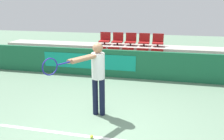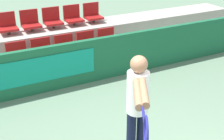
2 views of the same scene
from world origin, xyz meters
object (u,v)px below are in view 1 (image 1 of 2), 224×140
stadium_chair_4 (157,57)px  stadium_chair_7 (131,40)px  stadium_chair_6 (118,40)px  stadium_chair_3 (142,56)px  stadium_chair_2 (127,56)px  stadium_chair_1 (113,55)px  tennis_player (96,73)px  stadium_chair_8 (144,41)px  stadium_chair_0 (100,54)px  stadium_chair_5 (105,39)px  tennis_ball (92,137)px  stadium_chair_9 (158,41)px

stadium_chair_4 → stadium_chair_7: 1.45m
stadium_chair_7 → stadium_chair_6: bearing=180.0°
stadium_chair_3 → stadium_chair_2: bearing=180.0°
stadium_chair_2 → stadium_chair_1: bearing=180.0°
stadium_chair_1 → stadium_chair_4: bearing=0.0°
stadium_chair_6 → tennis_player: size_ratio=0.28×
stadium_chair_1 → stadium_chair_3: (1.08, 0.00, 0.00)m
stadium_chair_2 → stadium_chair_8: 1.12m
stadium_chair_8 → tennis_player: tennis_player is taller
stadium_chair_0 → stadium_chair_8: stadium_chair_8 is taller
stadium_chair_5 → stadium_chair_6: size_ratio=1.00×
stadium_chair_2 → tennis_ball: 4.39m
stadium_chair_3 → stadium_chair_7: (-0.54, 0.87, 0.44)m
stadium_chair_5 → stadium_chair_6: same height
stadium_chair_7 → stadium_chair_9: (1.08, 0.00, 0.00)m
stadium_chair_3 → tennis_ball: stadium_chair_3 is taller
stadium_chair_2 → tennis_player: bearing=-93.3°
stadium_chair_7 → stadium_chair_8: bearing=0.0°
stadium_chair_7 → stadium_chair_3: bearing=-58.3°
stadium_chair_3 → stadium_chair_4: same height
stadium_chair_1 → stadium_chair_6: (0.00, 0.87, 0.44)m
stadium_chair_3 → tennis_player: tennis_player is taller
stadium_chair_1 → stadium_chair_9: bearing=28.4°
stadium_chair_3 → stadium_chair_9: size_ratio=1.00×
stadium_chair_5 → stadium_chair_9: size_ratio=1.00×
stadium_chair_3 → stadium_chair_4: bearing=0.0°
tennis_player → tennis_ball: size_ratio=25.87×
stadium_chair_3 → stadium_chair_8: stadium_chair_8 is taller
stadium_chair_2 → stadium_chair_3: bearing=0.0°
stadium_chair_4 → stadium_chair_1: bearing=180.0°
tennis_ball → tennis_player: bearing=99.6°
stadium_chair_1 → stadium_chair_2: bearing=0.0°
stadium_chair_1 → stadium_chair_6: bearing=90.0°
stadium_chair_1 → stadium_chair_3: same height
stadium_chair_6 → tennis_player: 4.34m
stadium_chair_2 → stadium_chair_8: stadium_chair_8 is taller
stadium_chair_1 → stadium_chair_5: 1.12m
stadium_chair_6 → stadium_chair_7: size_ratio=1.00×
stadium_chair_6 → tennis_player: tennis_player is taller
tennis_player → stadium_chair_7: bearing=115.7°
stadium_chair_5 → stadium_chair_0: bearing=-90.0°
stadium_chair_5 → stadium_chair_8: size_ratio=1.00×
stadium_chair_2 → stadium_chair_8: (0.54, 0.87, 0.44)m
stadium_chair_4 → stadium_chair_2: bearing=180.0°
stadium_chair_6 → stadium_chair_2: bearing=-58.3°
stadium_chair_3 → stadium_chair_7: size_ratio=1.00×
stadium_chair_4 → stadium_chair_8: 1.12m
stadium_chair_0 → stadium_chair_6: (0.54, 0.87, 0.44)m
stadium_chair_2 → stadium_chair_9: 1.45m
stadium_chair_3 → stadium_chair_6: stadium_chair_6 is taller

